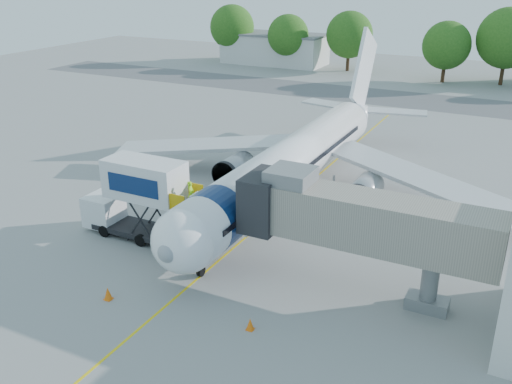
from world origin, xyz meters
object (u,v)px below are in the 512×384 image
at_px(ground_tug, 79,318).
at_px(catering_hiloader, 138,199).
at_px(aircraft, 294,161).
at_px(jet_bridge, 350,219).

bearing_deg(ground_tug, catering_hiloader, 88.59).
height_order(catering_hiloader, ground_tug, catering_hiloader).
distance_m(aircraft, ground_tug, 21.16).
bearing_deg(catering_hiloader, jet_bridge, 0.01).
height_order(aircraft, catering_hiloader, aircraft).
bearing_deg(jet_bridge, aircraft, 125.70).
distance_m(jet_bridge, ground_tug, 14.81).
bearing_deg(aircraft, jet_bridge, -54.30).
relative_size(jet_bridge, catering_hiloader, 1.63).
distance_m(aircraft, jet_bridge, 13.77).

